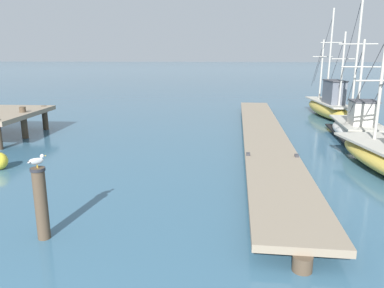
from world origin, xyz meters
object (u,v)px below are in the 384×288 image
at_px(fishing_boat_2, 357,127).
at_px(perched_seagull, 36,161).
at_px(mooring_piling, 41,202).
at_px(fishing_boat_0, 328,105).

relative_size(fishing_boat_2, perched_seagull, 21.81).
height_order(fishing_boat_2, mooring_piling, fishing_boat_2).
bearing_deg(fishing_boat_2, fishing_boat_0, 87.88).
xyz_separation_m(fishing_boat_0, mooring_piling, (-9.90, -16.61, 0.07)).
height_order(fishing_boat_0, fishing_boat_2, fishing_boat_2).
distance_m(fishing_boat_0, fishing_boat_2, 6.09).
bearing_deg(fishing_boat_0, fishing_boat_2, -92.12).
height_order(fishing_boat_0, perched_seagull, fishing_boat_0).
height_order(fishing_boat_0, mooring_piling, fishing_boat_0).
bearing_deg(perched_seagull, mooring_piling, 48.00).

